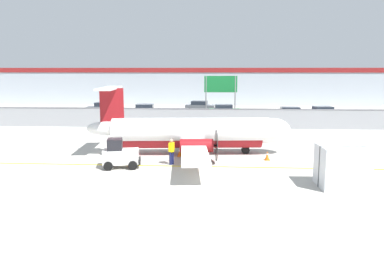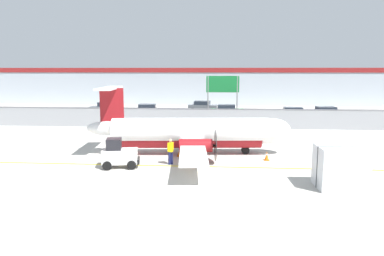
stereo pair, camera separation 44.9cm
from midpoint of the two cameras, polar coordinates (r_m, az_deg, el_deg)
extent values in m
plane|color=#BCB7AD|center=(22.20, 1.50, -7.21)|extent=(140.00, 140.00, 0.00)
cube|color=yellow|center=(24.12, 1.69, -5.89)|extent=(84.00, 0.20, 0.01)
cube|color=gray|center=(39.66, 2.53, 1.39)|extent=(98.00, 0.04, 2.00)
cylinder|color=slate|center=(39.53, 2.54, 2.90)|extent=(98.00, 0.10, 0.10)
cube|color=#38383A|center=(51.18, 2.80, 2.02)|extent=(98.00, 17.00, 0.12)
cube|color=#A8B2BC|center=(69.38, 3.08, 6.45)|extent=(91.00, 8.00, 6.50)
cube|color=maroon|center=(65.32, 3.06, 8.80)|extent=(91.00, 0.20, 0.80)
cylinder|color=white|center=(27.24, -0.61, -0.43)|extent=(11.51, 2.93, 1.90)
ellipsoid|color=white|center=(27.97, 11.74, -0.37)|extent=(2.78, 2.04, 1.80)
ellipsoid|color=white|center=(27.77, -13.05, -0.06)|extent=(3.29, 1.33, 1.05)
cylinder|color=maroon|center=(27.33, -0.61, -1.51)|extent=(10.31, 2.41, 1.48)
cube|color=white|center=(27.34, -0.40, -1.61)|extent=(3.05, 16.08, 0.18)
cylinder|color=maroon|center=(29.90, -0.11, -0.70)|extent=(2.27, 1.10, 0.90)
cone|color=black|center=(29.95, 2.09, -0.69)|extent=(0.49, 0.48, 0.44)
cylinder|color=#262626|center=(29.96, 2.38, -0.69)|extent=(0.23, 2.09, 2.10)
cylinder|color=maroon|center=(24.79, 0.18, -2.69)|extent=(2.27, 1.10, 0.90)
cone|color=black|center=(24.85, 2.83, -2.68)|extent=(0.49, 0.48, 0.44)
cylinder|color=#262626|center=(24.86, 3.18, -2.67)|extent=(0.23, 2.09, 2.10)
cube|color=maroon|center=(27.54, -12.55, 2.72)|extent=(1.71, 0.33, 3.10)
cube|color=white|center=(27.45, -12.96, 5.93)|extent=(1.53, 4.88, 0.14)
cylinder|color=#59595B|center=(27.76, 7.71, -2.35)|extent=(0.15, 0.15, 0.97)
cylinder|color=black|center=(27.86, 7.69, -3.33)|extent=(0.62, 0.27, 0.60)
cylinder|color=#59595B|center=(29.57, -1.26, -1.50)|extent=(0.15, 0.15, 0.90)
cylinder|color=black|center=(29.65, -1.25, -2.35)|extent=(0.78, 0.29, 0.76)
cylinder|color=#59595B|center=(25.23, -1.21, -3.31)|extent=(0.15, 0.15, 0.90)
cylinder|color=black|center=(25.33, -1.21, -4.30)|extent=(0.78, 0.29, 0.76)
cube|color=silver|center=(24.13, -11.31, -4.28)|extent=(2.37, 1.49, 0.90)
cube|color=black|center=(23.99, -12.20, -2.43)|extent=(1.07, 1.15, 0.70)
cube|color=black|center=(24.13, -8.55, -4.94)|extent=(0.36, 1.11, 0.30)
cylinder|color=black|center=(24.77, -9.43, -4.96)|extent=(0.58, 0.28, 0.56)
cylinder|color=black|center=(23.61, -9.56, -5.65)|extent=(0.58, 0.28, 0.56)
cylinder|color=black|center=(24.88, -12.90, -5.00)|extent=(0.58, 0.28, 0.56)
cylinder|color=black|center=(23.73, -13.20, -5.69)|extent=(0.58, 0.28, 0.56)
cylinder|color=#191E4C|center=(24.55, -3.83, -4.63)|extent=(0.22, 0.22, 0.85)
cylinder|color=#191E4C|center=(24.69, -3.50, -4.55)|extent=(0.22, 0.22, 0.85)
cylinder|color=yellow|center=(24.46, -3.68, -2.94)|extent=(0.48, 0.48, 0.60)
cylinder|color=yellow|center=(24.30, -4.05, -2.95)|extent=(0.14, 0.14, 0.55)
cylinder|color=yellow|center=(24.61, -3.32, -2.80)|extent=(0.14, 0.14, 0.55)
sphere|color=tan|center=(24.37, -3.69, -1.93)|extent=(0.22, 0.22, 0.22)
cube|color=silver|center=(21.20, 21.33, -5.53)|extent=(2.49, 2.11, 2.20)
cube|color=#333338|center=(21.20, 21.33, -5.53)|extent=(2.44, 0.19, 2.20)
cube|color=orange|center=(26.94, -2.34, -4.29)|extent=(0.36, 0.36, 0.04)
cone|color=orange|center=(26.87, -2.34, -3.63)|extent=(0.28, 0.28, 0.60)
cylinder|color=white|center=(26.85, -2.34, -3.46)|extent=(0.17, 0.17, 0.08)
cube|color=orange|center=(26.27, 10.89, -4.78)|extent=(0.36, 0.36, 0.04)
cone|color=orange|center=(26.20, 10.91, -4.10)|extent=(0.28, 0.28, 0.60)
cylinder|color=white|center=(26.18, 10.91, -3.93)|extent=(0.17, 0.17, 0.08)
cube|color=slate|center=(53.48, -13.68, 2.80)|extent=(4.27, 1.89, 0.80)
cube|color=#262D38|center=(53.37, -13.55, 3.53)|extent=(2.27, 1.66, 0.56)
cylinder|color=black|center=(53.18, -15.41, 2.36)|extent=(0.61, 0.23, 0.60)
cylinder|color=black|center=(54.85, -14.72, 2.57)|extent=(0.61, 0.23, 0.60)
cylinder|color=black|center=(52.21, -12.55, 2.35)|extent=(0.61, 0.23, 0.60)
cylinder|color=black|center=(53.90, -11.94, 2.57)|extent=(0.61, 0.23, 0.60)
cube|color=black|center=(49.61, -7.63, 2.52)|extent=(4.28, 1.92, 0.80)
cube|color=#262D38|center=(49.52, -7.48, 3.30)|extent=(2.28, 1.67, 0.56)
cylinder|color=black|center=(48.99, -9.40, 2.02)|extent=(0.61, 0.23, 0.60)
cylinder|color=black|center=(50.75, -9.05, 2.27)|extent=(0.61, 0.23, 0.60)
cylinder|color=black|center=(48.58, -6.14, 2.04)|extent=(0.61, 0.23, 0.60)
cylinder|color=black|center=(50.35, -5.90, 2.28)|extent=(0.61, 0.23, 0.60)
cube|color=slate|center=(54.39, 1.04, 3.15)|extent=(4.39, 2.25, 0.80)
cube|color=#262D38|center=(54.35, 0.89, 3.87)|extent=(2.39, 1.84, 0.56)
cylinder|color=black|center=(55.07, 2.65, 2.88)|extent=(0.62, 0.28, 0.60)
cylinder|color=black|center=(53.30, 2.35, 2.68)|extent=(0.62, 0.28, 0.60)
cylinder|color=black|center=(55.56, -0.21, 2.94)|extent=(0.62, 0.28, 0.60)
cylinder|color=black|center=(53.81, -0.60, 2.75)|extent=(0.62, 0.28, 0.60)
cube|color=#19662D|center=(48.77, 4.77, 2.46)|extent=(4.25, 1.82, 0.80)
cube|color=#262D38|center=(48.69, 4.60, 3.26)|extent=(2.24, 1.62, 0.56)
cylinder|color=black|center=(49.78, 6.33, 2.20)|extent=(0.61, 0.22, 0.60)
cylinder|color=black|center=(48.00, 6.49, 1.95)|extent=(0.61, 0.22, 0.60)
cylinder|color=black|center=(49.66, 3.10, 2.22)|extent=(0.61, 0.22, 0.60)
cylinder|color=black|center=(47.87, 3.14, 1.97)|extent=(0.61, 0.22, 0.60)
cube|color=gray|center=(46.97, 14.61, 1.96)|extent=(4.24, 1.81, 0.80)
cube|color=#262D38|center=(46.87, 14.46, 2.79)|extent=(2.24, 1.62, 0.56)
cylinder|color=black|center=(48.13, 16.07, 1.68)|extent=(0.61, 0.22, 0.60)
cylinder|color=black|center=(46.38, 16.48, 1.40)|extent=(0.61, 0.22, 0.60)
cylinder|color=black|center=(47.68, 12.76, 1.74)|extent=(0.61, 0.22, 0.60)
cylinder|color=black|center=(45.91, 13.05, 1.46)|extent=(0.61, 0.22, 0.60)
cube|color=navy|center=(48.68, 18.86, 2.00)|extent=(4.39, 2.24, 0.80)
cube|color=#262D38|center=(48.67, 19.07, 2.80)|extent=(2.39, 1.84, 0.56)
cylinder|color=black|center=(47.36, 17.70, 1.49)|extent=(0.62, 0.28, 0.60)
cylinder|color=black|center=(49.03, 16.93, 1.76)|extent=(0.62, 0.28, 0.60)
cylinder|color=black|center=(48.46, 20.78, 1.49)|extent=(0.62, 0.28, 0.60)
cylinder|color=black|center=(50.09, 19.93, 1.76)|extent=(0.62, 0.28, 0.60)
cylinder|color=slate|center=(41.45, 1.84, 4.15)|extent=(0.14, 0.14, 5.50)
cylinder|color=slate|center=(41.47, 6.27, 4.11)|extent=(0.14, 0.14, 5.50)
cube|color=#14662D|center=(41.32, 4.09, 6.69)|extent=(3.60, 0.10, 1.80)
camera|label=1|loc=(0.22, -90.46, -0.07)|focal=35.00mm
camera|label=2|loc=(0.22, 89.54, 0.07)|focal=35.00mm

